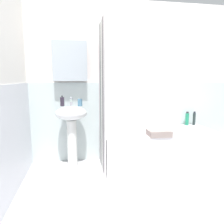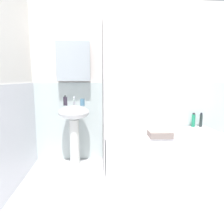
{
  "view_description": "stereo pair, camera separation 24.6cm",
  "coord_description": "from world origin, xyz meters",
  "px_view_note": "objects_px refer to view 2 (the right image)",
  "views": [
    {
      "loc": [
        -0.84,
        -1.95,
        1.26
      ],
      "look_at": [
        -0.41,
        0.68,
        0.84
      ],
      "focal_mm": 33.86,
      "sensor_mm": 36.0,
      "label": 1
    },
    {
      "loc": [
        -0.6,
        -1.98,
        1.26
      ],
      "look_at": [
        -0.41,
        0.68,
        0.84
      ],
      "focal_mm": 33.86,
      "sensor_mm": 36.0,
      "label": 2
    }
  ],
  "objects_px": {
    "towel_folded": "(160,134)",
    "soap_dispenser": "(65,101)",
    "bathtub": "(161,149)",
    "conditioner_bottle": "(193,120)",
    "toothbrush_cup": "(82,102)",
    "body_wash_bottle": "(201,120)",
    "sink": "(74,122)"
  },
  "relations": [
    {
      "from": "towel_folded",
      "to": "sink",
      "type": "bearing_deg",
      "value": 160.16
    },
    {
      "from": "soap_dispenser",
      "to": "toothbrush_cup",
      "type": "distance_m",
      "value": 0.25
    },
    {
      "from": "sink",
      "to": "towel_folded",
      "type": "relative_size",
      "value": 2.97
    },
    {
      "from": "bathtub",
      "to": "towel_folded",
      "type": "xyz_separation_m",
      "value": [
        -0.1,
        -0.25,
        0.29
      ]
    },
    {
      "from": "soap_dispenser",
      "to": "conditioner_bottle",
      "type": "distance_m",
      "value": 1.99
    },
    {
      "from": "bathtub",
      "to": "conditioner_bottle",
      "type": "relative_size",
      "value": 7.39
    },
    {
      "from": "soap_dispenser",
      "to": "towel_folded",
      "type": "height_order",
      "value": "soap_dispenser"
    },
    {
      "from": "body_wash_bottle",
      "to": "towel_folded",
      "type": "bearing_deg",
      "value": -147.05
    },
    {
      "from": "soap_dispenser",
      "to": "towel_folded",
      "type": "distance_m",
      "value": 1.4
    },
    {
      "from": "sink",
      "to": "bathtub",
      "type": "distance_m",
      "value": 1.31
    },
    {
      "from": "bathtub",
      "to": "body_wash_bottle",
      "type": "distance_m",
      "value": 0.84
    },
    {
      "from": "toothbrush_cup",
      "to": "conditioner_bottle",
      "type": "bearing_deg",
      "value": 3.66
    },
    {
      "from": "sink",
      "to": "towel_folded",
      "type": "distance_m",
      "value": 1.22
    },
    {
      "from": "conditioner_bottle",
      "to": "soap_dispenser",
      "type": "bearing_deg",
      "value": -177.78
    },
    {
      "from": "bathtub",
      "to": "towel_folded",
      "type": "height_order",
      "value": "towel_folded"
    },
    {
      "from": "sink",
      "to": "conditioner_bottle",
      "type": "xyz_separation_m",
      "value": [
        1.84,
        0.13,
        -0.03
      ]
    },
    {
      "from": "sink",
      "to": "soap_dispenser",
      "type": "xyz_separation_m",
      "value": [
        -0.12,
        0.05,
        0.3
      ]
    },
    {
      "from": "toothbrush_cup",
      "to": "body_wash_bottle",
      "type": "relative_size",
      "value": 0.45
    },
    {
      "from": "soap_dispenser",
      "to": "conditioner_bottle",
      "type": "bearing_deg",
      "value": 2.22
    },
    {
      "from": "bathtub",
      "to": "body_wash_bottle",
      "type": "xyz_separation_m",
      "value": [
        0.71,
        0.27,
        0.36
      ]
    },
    {
      "from": "toothbrush_cup",
      "to": "body_wash_bottle",
      "type": "xyz_separation_m",
      "value": [
        1.83,
        0.1,
        -0.31
      ]
    },
    {
      "from": "soap_dispenser",
      "to": "conditioner_bottle",
      "type": "height_order",
      "value": "soap_dispenser"
    },
    {
      "from": "soap_dispenser",
      "to": "bathtub",
      "type": "bearing_deg",
      "value": -8.84
    },
    {
      "from": "toothbrush_cup",
      "to": "towel_folded",
      "type": "xyz_separation_m",
      "value": [
        1.02,
        -0.43,
        -0.37
      ]
    },
    {
      "from": "bathtub",
      "to": "body_wash_bottle",
      "type": "height_order",
      "value": "body_wash_bottle"
    },
    {
      "from": "towel_folded",
      "to": "soap_dispenser",
      "type": "bearing_deg",
      "value": 159.87
    },
    {
      "from": "bathtub",
      "to": "towel_folded",
      "type": "bearing_deg",
      "value": -112.03
    },
    {
      "from": "soap_dispenser",
      "to": "conditioner_bottle",
      "type": "xyz_separation_m",
      "value": [
        1.96,
        0.08,
        -0.33
      ]
    },
    {
      "from": "bathtub",
      "to": "towel_folded",
      "type": "distance_m",
      "value": 0.4
    },
    {
      "from": "sink",
      "to": "bathtub",
      "type": "xyz_separation_m",
      "value": [
        1.24,
        -0.16,
        -0.39
      ]
    },
    {
      "from": "soap_dispenser",
      "to": "bathtub",
      "type": "relative_size",
      "value": 0.09
    },
    {
      "from": "towel_folded",
      "to": "body_wash_bottle",
      "type": "bearing_deg",
      "value": 32.95
    }
  ]
}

